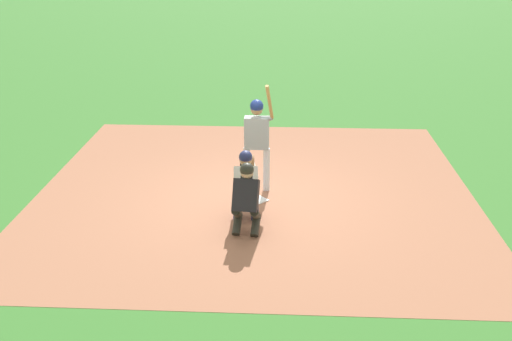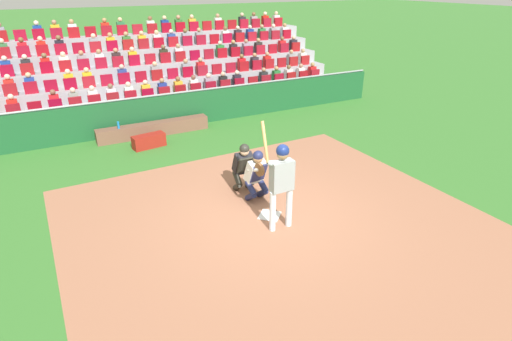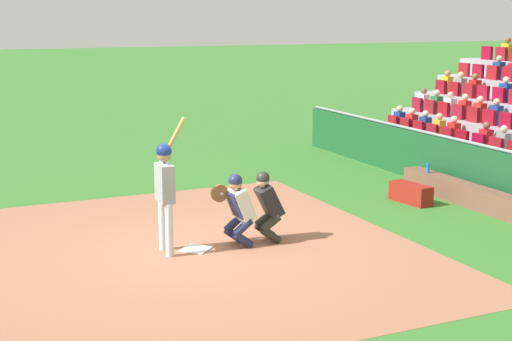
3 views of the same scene
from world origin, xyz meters
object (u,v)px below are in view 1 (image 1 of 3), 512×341
home_plate_marker (253,200)px  home_plate_umpire (246,196)px  catcher_crouching (246,181)px  batter_at_plate (257,134)px

home_plate_marker → home_plate_umpire: 1.49m
catcher_crouching → home_plate_marker: bearing=84.8°
catcher_crouching → home_plate_umpire: (0.05, -0.58, -0.02)m
batter_at_plate → home_plate_umpire: size_ratio=1.76×
home_plate_marker → catcher_crouching: size_ratio=0.34×
home_plate_marker → home_plate_umpire: (-0.02, -1.32, 0.68)m
batter_at_plate → home_plate_umpire: bearing=-91.9°
batter_at_plate → catcher_crouching: 1.33m
home_plate_marker → home_plate_umpire: bearing=-90.8°
batter_at_plate → catcher_crouching: (-0.11, -1.25, -0.46)m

